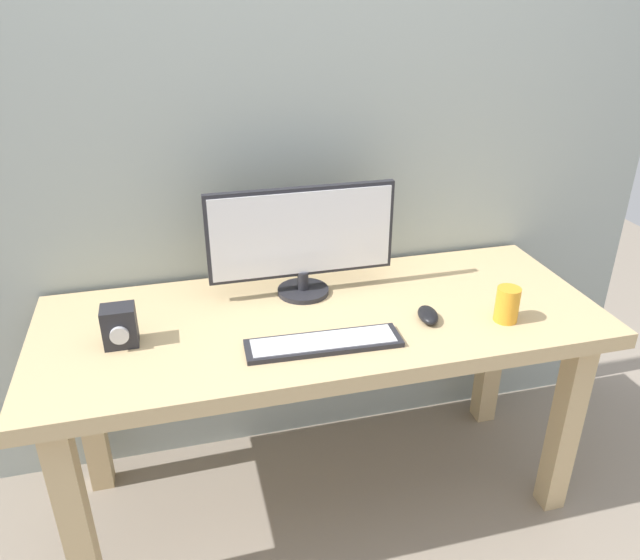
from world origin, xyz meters
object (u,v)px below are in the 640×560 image
desk (322,342)px  monitor (302,238)px  audio_controller (120,326)px  coffee_mug (507,304)px  mouse (428,315)px  keyboard_primary (324,343)px

desk → monitor: size_ratio=2.87×
desk → audio_controller: 0.62m
monitor → audio_controller: size_ratio=5.13×
desk → audio_controller: (-0.60, -0.02, 0.16)m
coffee_mug → monitor: bearing=148.7°
mouse → audio_controller: size_ratio=0.91×
keyboard_primary → monitor: bearing=87.1°
keyboard_primary → coffee_mug: bearing=0.0°
audio_controller → coffee_mug: 1.14m
desk → mouse: mouse is taller
desk → keyboard_primary: (-0.04, -0.17, 0.11)m
desk → monitor: (-0.03, 0.16, 0.30)m
keyboard_primary → mouse: size_ratio=4.17×
desk → coffee_mug: 0.58m
desk → coffee_mug: (0.53, -0.17, 0.16)m
audio_controller → coffee_mug: size_ratio=1.08×
keyboard_primary → mouse: (0.34, 0.06, 0.01)m
mouse → audio_controller: 0.90m
desk → monitor: 0.34m
desk → audio_controller: size_ratio=14.72×
monitor → mouse: monitor is taller
audio_controller → mouse: bearing=-5.7°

